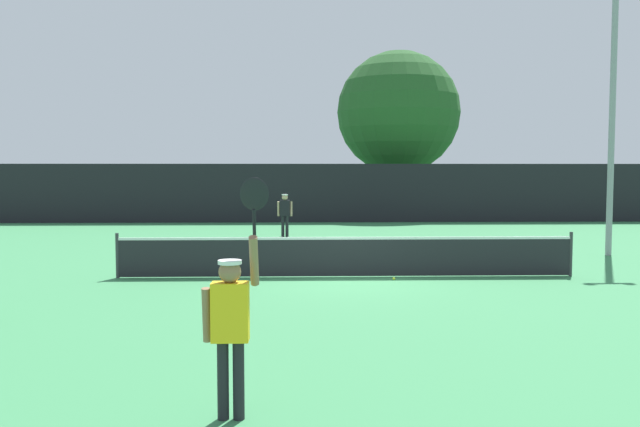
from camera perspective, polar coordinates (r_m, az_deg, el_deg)
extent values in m
plane|color=#387F4C|center=(15.98, 2.26, -5.46)|extent=(120.00, 120.00, 0.00)
cube|color=#232328|center=(15.91, 2.27, -3.77)|extent=(10.87, 0.03, 0.91)
cube|color=white|center=(15.86, 2.27, -2.14)|extent=(10.87, 0.04, 0.06)
cylinder|color=#333338|center=(16.45, -17.01, -3.48)|extent=(0.08, 0.08, 1.07)
cylinder|color=#333338|center=(17.15, 20.73, -3.27)|extent=(0.08, 0.08, 1.07)
cube|color=black|center=(32.17, 0.29, 1.76)|extent=(35.26, 0.12, 2.84)
cube|color=yellow|center=(6.91, -7.72, -8.36)|extent=(0.38, 0.22, 0.61)
sphere|color=#8C6647|center=(6.84, -7.75, -4.98)|extent=(0.23, 0.23, 0.23)
cylinder|color=white|center=(6.82, -7.76, -4.16)|extent=(0.24, 0.24, 0.04)
cylinder|color=black|center=(7.11, -8.33, -13.98)|extent=(0.12, 0.12, 0.82)
cylinder|color=black|center=(7.09, -7.00, -14.01)|extent=(0.12, 0.12, 0.82)
cylinder|color=#8C6647|center=(6.95, -9.71, -8.58)|extent=(0.09, 0.17, 0.58)
cylinder|color=#8C6647|center=(6.89, -5.69, -4.07)|extent=(0.09, 0.32, 0.55)
cylinder|color=black|center=(6.90, -5.68, -0.74)|extent=(0.04, 0.11, 0.28)
ellipsoid|color=black|center=(6.95, -5.66, 1.68)|extent=(0.30, 0.13, 0.36)
cube|color=black|center=(25.31, -3.04, 0.48)|extent=(0.38, 0.22, 0.60)
sphere|color=tan|center=(25.29, -3.04, 1.40)|extent=(0.23, 0.23, 0.23)
cylinder|color=white|center=(25.28, -3.04, 1.61)|extent=(0.24, 0.24, 0.04)
cylinder|color=black|center=(25.36, -3.21, -1.10)|extent=(0.12, 0.12, 0.81)
cylinder|color=black|center=(25.36, -2.85, -1.10)|extent=(0.12, 0.12, 0.81)
cylinder|color=tan|center=(25.32, -3.58, 0.41)|extent=(0.09, 0.17, 0.57)
cylinder|color=tan|center=(25.30, -2.49, 0.41)|extent=(0.09, 0.16, 0.57)
sphere|color=#CCE033|center=(15.60, 6.37, -5.58)|extent=(0.07, 0.07, 0.07)
cylinder|color=gray|center=(21.67, 23.82, 8.35)|extent=(0.18, 0.18, 8.82)
cylinder|color=brown|center=(37.08, 6.70, 2.27)|extent=(0.56, 0.56, 3.17)
sphere|color=#235123|center=(37.20, 6.75, 8.61)|extent=(6.74, 6.74, 6.74)
cube|color=#B7B7BC|center=(41.54, -11.68, 1.02)|extent=(1.95, 4.22, 0.90)
cube|color=#2D333D|center=(41.22, -11.76, 2.07)|extent=(1.72, 2.22, 0.64)
cylinder|color=black|center=(43.09, -12.46, 0.71)|extent=(0.22, 0.60, 0.60)
cylinder|color=black|center=(42.80, -10.22, 0.71)|extent=(0.22, 0.60, 0.60)
cylinder|color=black|center=(40.35, -13.20, 0.49)|extent=(0.22, 0.60, 0.60)
cylinder|color=black|center=(40.04, -10.82, 0.50)|extent=(0.22, 0.60, 0.60)
cube|color=navy|center=(39.15, -4.68, 0.92)|extent=(2.51, 4.44, 0.90)
cube|color=#2D333D|center=(38.82, -4.71, 2.03)|extent=(2.01, 2.43, 0.64)
cylinder|color=black|center=(40.61, -5.77, 0.59)|extent=(0.22, 0.60, 0.60)
cylinder|color=black|center=(40.52, -3.37, 0.60)|extent=(0.22, 0.60, 0.60)
cylinder|color=black|center=(37.82, -6.07, 0.35)|extent=(0.22, 0.60, 0.60)
cylinder|color=black|center=(37.73, -3.50, 0.36)|extent=(0.22, 0.60, 0.60)
cube|color=black|center=(42.05, 13.42, 1.03)|extent=(2.28, 4.36, 0.90)
cube|color=#2D333D|center=(41.73, 13.54, 2.06)|extent=(1.89, 2.35, 0.64)
cylinder|color=black|center=(43.21, 11.84, 0.72)|extent=(0.22, 0.60, 0.60)
cylinder|color=black|center=(43.64, 14.01, 0.72)|extent=(0.22, 0.60, 0.60)
cylinder|color=black|center=(40.50, 12.76, 0.51)|extent=(0.22, 0.60, 0.60)
cylinder|color=black|center=(40.95, 15.07, 0.51)|extent=(0.22, 0.60, 0.60)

